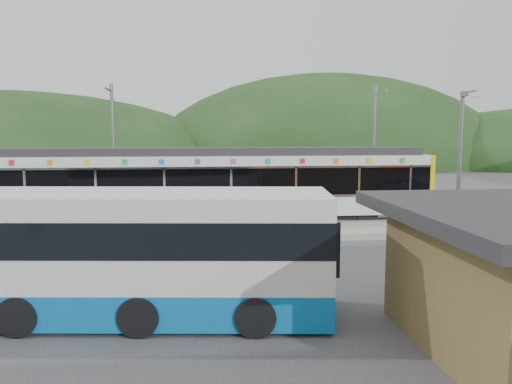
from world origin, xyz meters
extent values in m
plane|color=#4C4C4F|center=(0.00, 0.00, 0.00)|extent=(120.00, 120.00, 0.00)
ellipsoid|color=#1E3D19|center=(-28.00, 52.00, 0.00)|extent=(60.00, 45.00, 20.00)
ellipsoid|color=#1E3D19|center=(16.00, 54.00, 0.00)|extent=(52.00, 39.00, 26.00)
cube|color=#9E9E99|center=(0.00, 3.30, 0.15)|extent=(26.00, 3.20, 0.30)
cube|color=yellow|center=(0.00, 2.00, 0.30)|extent=(26.00, 0.10, 0.01)
cube|color=black|center=(-7.63, 6.00, 0.30)|extent=(3.20, 2.20, 0.56)
cube|color=black|center=(4.37, 6.00, 0.30)|extent=(3.20, 2.20, 0.56)
cube|color=silver|center=(-1.63, 6.00, 1.04)|extent=(20.00, 2.90, 0.92)
cube|color=black|center=(-1.63, 6.00, 2.23)|extent=(20.00, 2.96, 1.45)
cube|color=silver|center=(-1.63, 4.50, 1.55)|extent=(20.00, 0.05, 0.10)
cube|color=silver|center=(-1.63, 4.50, 2.90)|extent=(20.00, 0.05, 0.10)
cube|color=silver|center=(-1.63, 6.00, 3.17)|extent=(20.00, 2.90, 0.45)
cube|color=#2D2D30|center=(-1.63, 6.00, 3.58)|extent=(19.40, 2.50, 0.36)
cube|color=yellow|center=(8.49, 6.00, 1.90)|extent=(0.24, 2.92, 3.00)
cube|color=black|center=(-11.73, 6.00, 1.90)|extent=(0.20, 2.92, 3.00)
cube|color=silver|center=(-10.13, 4.50, 2.23)|extent=(0.10, 0.05, 1.35)
cube|color=silver|center=(-7.13, 4.50, 2.23)|extent=(0.10, 0.05, 1.35)
cube|color=silver|center=(-4.13, 4.50, 2.23)|extent=(0.10, 0.05, 1.35)
cube|color=silver|center=(-1.13, 4.50, 2.23)|extent=(0.10, 0.05, 1.35)
cube|color=silver|center=(1.87, 4.50, 2.23)|extent=(0.10, 0.05, 1.35)
cube|color=silver|center=(4.87, 4.50, 2.23)|extent=(0.10, 0.05, 1.35)
cube|color=silver|center=(7.37, 4.50, 2.23)|extent=(0.10, 0.05, 1.35)
cube|color=red|center=(-10.63, 4.51, 3.18)|extent=(0.22, 0.04, 0.22)
cube|color=orange|center=(-9.03, 4.51, 3.18)|extent=(0.22, 0.04, 0.22)
cube|color=yellow|center=(-7.43, 4.51, 3.18)|extent=(0.22, 0.04, 0.22)
cube|color=green|center=(-5.83, 4.51, 3.18)|extent=(0.22, 0.04, 0.22)
cube|color=blue|center=(-4.23, 4.51, 3.18)|extent=(0.22, 0.04, 0.22)
cube|color=purple|center=(-2.63, 4.51, 3.18)|extent=(0.22, 0.04, 0.22)
cube|color=#E54C8C|center=(-1.03, 4.51, 3.18)|extent=(0.22, 0.04, 0.22)
cube|color=#19A5A5|center=(0.57, 4.51, 3.18)|extent=(0.22, 0.04, 0.22)
cube|color=red|center=(2.17, 4.51, 3.18)|extent=(0.22, 0.04, 0.22)
cube|color=orange|center=(3.77, 4.51, 3.18)|extent=(0.22, 0.04, 0.22)
cube|color=yellow|center=(5.37, 4.51, 3.18)|extent=(0.22, 0.04, 0.22)
cube|color=green|center=(6.97, 4.51, 3.18)|extent=(0.22, 0.04, 0.22)
cylinder|color=slate|center=(-7.00, 8.60, 3.50)|extent=(0.18, 0.18, 7.00)
cube|color=slate|center=(-7.00, 7.80, 6.60)|extent=(0.08, 1.80, 0.08)
cylinder|color=slate|center=(7.00, 8.60, 3.50)|extent=(0.18, 0.18, 7.00)
cube|color=slate|center=(7.00, 7.80, 6.60)|extent=(0.08, 1.80, 0.08)
cube|color=#0C6ABA|center=(-5.06, -6.00, 0.51)|extent=(11.43, 3.82, 0.82)
cube|color=silver|center=(-5.06, -6.00, 1.32)|extent=(11.43, 3.82, 0.82)
cube|color=black|center=(-5.06, -6.00, 2.14)|extent=(11.43, 3.86, 0.82)
cube|color=silver|center=(-5.06, -6.00, 2.80)|extent=(11.43, 3.82, 0.51)
cylinder|color=black|center=(-6.38, -5.85, 0.46)|extent=(1.22, 2.76, 0.92)
cylinder|color=black|center=(-3.75, -6.16, 0.46)|extent=(1.22, 2.76, 0.92)
cylinder|color=black|center=(-1.22, -6.45, 0.46)|extent=(1.22, 2.76, 0.92)
cylinder|color=slate|center=(5.04, -4.24, 2.82)|extent=(0.12, 0.12, 5.65)
cube|color=slate|center=(5.04, -4.66, 5.55)|extent=(0.20, 0.95, 0.12)
cube|color=silver|center=(5.04, -5.08, 5.48)|extent=(0.36, 0.21, 0.12)
camera|label=1|loc=(-2.49, -18.06, 4.44)|focal=35.00mm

